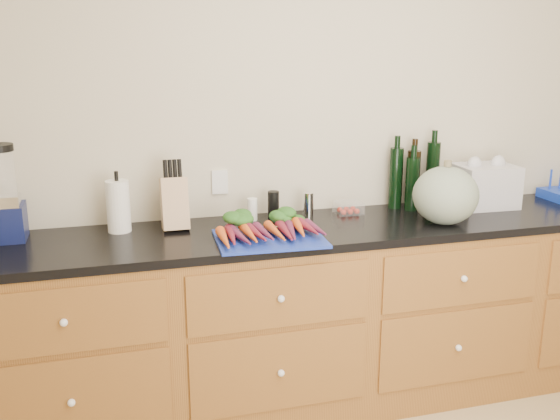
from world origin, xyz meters
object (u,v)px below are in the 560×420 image
object	(u,v)px
cutting_board	(270,239)
paper_towel	(118,206)
tomato_box	(348,208)
carrots	(267,229)
squash	(446,195)
blender_appliance	(2,199)
knife_block	(174,203)

from	to	relation	value
cutting_board	paper_towel	size ratio (longest dim) A/B	1.97
paper_towel	tomato_box	bearing A→B (deg)	0.50
tomato_box	carrots	bearing A→B (deg)	-150.78
cutting_board	tomato_box	xyz separation A→B (m)	(0.51, 0.33, 0.03)
squash	paper_towel	size ratio (longest dim) A/B	1.30
blender_appliance	paper_towel	size ratio (longest dim) A/B	1.78
squash	paper_towel	bearing A→B (deg)	169.30
knife_block	tomato_box	world-z (taller)	knife_block
paper_towel	knife_block	bearing A→B (deg)	-4.43
cutting_board	tomato_box	bearing A→B (deg)	32.94
cutting_board	knife_block	xyz separation A→B (m)	(-0.39, 0.30, 0.12)
cutting_board	knife_block	world-z (taller)	knife_block
paper_towel	tomato_box	world-z (taller)	paper_towel
cutting_board	tomato_box	distance (m)	0.61
cutting_board	squash	distance (m)	0.90
squash	paper_towel	distance (m)	1.57
carrots	blender_appliance	xyz separation A→B (m)	(-1.14, 0.27, 0.15)
squash	knife_block	size ratio (longest dim) A/B	1.29
carrots	cutting_board	bearing A→B (deg)	-90.00
cutting_board	squash	xyz separation A→B (m)	(0.89, 0.03, 0.14)
carrots	squash	world-z (taller)	squash
carrots	blender_appliance	bearing A→B (deg)	166.55
carrots	knife_block	world-z (taller)	knife_block
paper_towel	knife_block	size ratio (longest dim) A/B	0.99
carrots	knife_block	size ratio (longest dim) A/B	1.90
carrots	blender_appliance	distance (m)	1.18
tomato_box	blender_appliance	bearing A→B (deg)	-179.57
squash	knife_block	distance (m)	1.31
paper_towel	knife_block	world-z (taller)	knife_block
cutting_board	carrots	size ratio (longest dim) A/B	1.03
blender_appliance	knife_block	bearing A→B (deg)	-1.34
squash	carrots	bearing A→B (deg)	178.99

